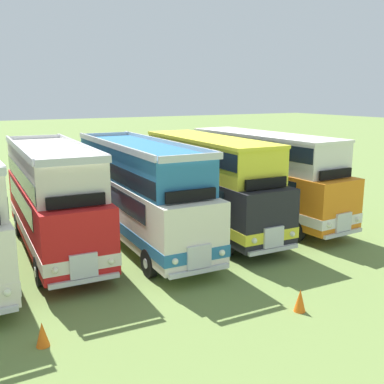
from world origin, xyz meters
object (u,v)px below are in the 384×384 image
Objects in this scene: bus_third_in_row at (53,196)px; cone_near_end at (42,334)px; bus_sixth_in_row at (264,173)px; cone_mid_row at (300,300)px; bus_fourth_in_row at (139,190)px; bus_fifth_in_row at (209,180)px.

bus_third_in_row is 7.89m from cone_near_end.
bus_third_in_row is at bearing 179.01° from bus_sixth_in_row.
bus_sixth_in_row is 15.64× the size of cone_near_end.
cone_near_end is 0.94× the size of cone_mid_row.
bus_third_in_row is at bearing 170.00° from bus_fourth_in_row.
cone_mid_row is (1.64, -8.51, -2.00)m from bus_fourth_in_row.
bus_fourth_in_row is at bearing -10.00° from bus_third_in_row.
bus_third_in_row reaches higher than bus_fifth_in_row.
cone_mid_row is at bearing -121.47° from bus_sixth_in_row.
bus_third_in_row is 14.91× the size of cone_near_end.
bus_third_in_row reaches higher than cone_mid_row.
bus_third_in_row is 10.69m from bus_sixth_in_row.
bus_fourth_in_row is at bearing 179.86° from bus_fifth_in_row.
cone_near_end is at bearing -129.77° from bus_fourth_in_row.
cone_near_end is (-5.59, -6.72, -2.02)m from bus_fourth_in_row.
cone_near_end is 7.46m from cone_mid_row.
bus_fifth_in_row is 8.97m from cone_mid_row.
bus_sixth_in_row is at bearing 29.40° from cone_near_end.
bus_fourth_in_row is at bearing -176.43° from bus_sixth_in_row.
bus_sixth_in_row is at bearing -0.99° from bus_third_in_row.
bus_fifth_in_row is 0.95× the size of bus_sixth_in_row.
cone_mid_row is (7.24, -1.79, 0.02)m from cone_near_end.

